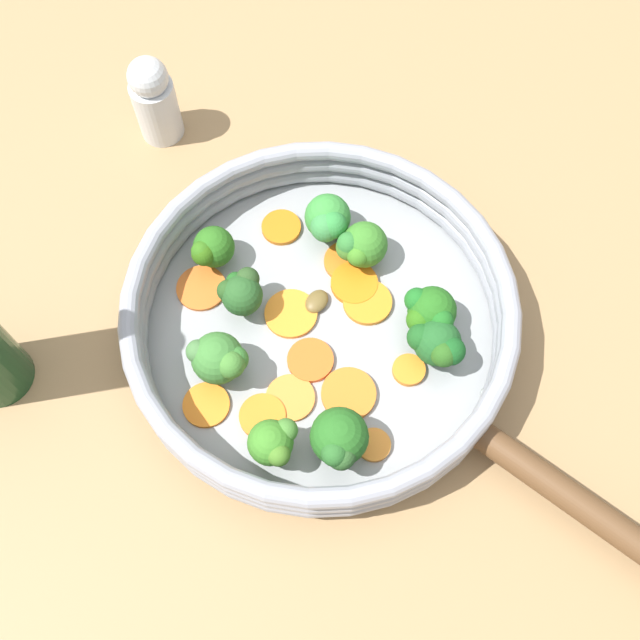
% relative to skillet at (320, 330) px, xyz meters
% --- Properties ---
extents(ground_plane, '(4.00, 4.00, 0.00)m').
position_rel_skillet_xyz_m(ground_plane, '(0.00, 0.00, -0.01)').
color(ground_plane, '#9B784E').
extents(skillet, '(0.32, 0.32, 0.01)m').
position_rel_skillet_xyz_m(skillet, '(0.00, 0.00, 0.00)').
color(skillet, '#939699').
rests_on(skillet, ground_plane).
extents(skillet_rim_wall, '(0.34, 0.34, 0.05)m').
position_rel_skillet_xyz_m(skillet_rim_wall, '(0.00, 0.00, 0.03)').
color(skillet_rim_wall, '#90929C').
rests_on(skillet_rim_wall, skillet).
extents(skillet_handle, '(0.12, 0.23, 0.02)m').
position_rel_skillet_xyz_m(skillet_handle, '(0.11, 0.26, 0.02)').
color(skillet_handle, brown).
rests_on(skillet_handle, skillet).
extents(skillet_rivet_left, '(0.01, 0.01, 0.01)m').
position_rel_skillet_xyz_m(skillet_rivet_left, '(0.09, 0.12, 0.01)').
color(skillet_rivet_left, '#969795').
rests_on(skillet_rivet_left, skillet).
extents(skillet_rivet_right, '(0.01, 0.01, 0.01)m').
position_rel_skillet_xyz_m(skillet_rivet_right, '(0.03, 0.15, 0.01)').
color(skillet_rivet_right, '#919796').
rests_on(skillet_rivet_right, skillet).
extents(carrot_slice_0, '(0.04, 0.04, 0.01)m').
position_rel_skillet_xyz_m(carrot_slice_0, '(0.09, 0.07, 0.01)').
color(carrot_slice_0, orange).
rests_on(carrot_slice_0, skillet).
extents(carrot_slice_1, '(0.06, 0.06, 0.01)m').
position_rel_skillet_xyz_m(carrot_slice_1, '(0.06, 0.04, 0.01)').
color(carrot_slice_1, orange).
rests_on(carrot_slice_1, skillet).
extents(carrot_slice_2, '(0.06, 0.06, 0.01)m').
position_rel_skillet_xyz_m(carrot_slice_2, '(0.09, -0.03, 0.01)').
color(carrot_slice_2, orange).
rests_on(carrot_slice_2, skillet).
extents(carrot_slice_3, '(0.05, 0.05, 0.00)m').
position_rel_skillet_xyz_m(carrot_slice_3, '(0.07, -0.01, 0.01)').
color(carrot_slice_3, orange).
rests_on(carrot_slice_3, skillet).
extents(carrot_slice_4, '(0.05, 0.05, 0.00)m').
position_rel_skillet_xyz_m(carrot_slice_4, '(0.10, -0.08, 0.01)').
color(carrot_slice_4, orange).
rests_on(carrot_slice_4, skillet).
extents(carrot_slice_5, '(0.06, 0.06, 0.00)m').
position_rel_skillet_xyz_m(carrot_slice_5, '(-0.01, -0.03, 0.01)').
color(carrot_slice_5, orange).
rests_on(carrot_slice_5, skillet).
extents(carrot_slice_6, '(0.05, 0.05, 0.00)m').
position_rel_skillet_xyz_m(carrot_slice_6, '(-0.09, -0.06, 0.01)').
color(carrot_slice_6, orange).
rests_on(carrot_slice_6, skillet).
extents(carrot_slice_7, '(0.05, 0.05, 0.01)m').
position_rel_skillet_xyz_m(carrot_slice_7, '(-0.03, 0.04, 0.01)').
color(carrot_slice_7, orange).
rests_on(carrot_slice_7, skillet).
extents(carrot_slice_8, '(0.06, 0.06, 0.01)m').
position_rel_skillet_xyz_m(carrot_slice_8, '(-0.07, 0.01, 0.01)').
color(carrot_slice_8, orange).
rests_on(carrot_slice_8, skillet).
extents(carrot_slice_9, '(0.04, 0.04, 0.01)m').
position_rel_skillet_xyz_m(carrot_slice_9, '(0.02, 0.09, 0.01)').
color(carrot_slice_9, orange).
rests_on(carrot_slice_9, skillet).
extents(carrot_slice_10, '(0.06, 0.06, 0.00)m').
position_rel_skillet_xyz_m(carrot_slice_10, '(-0.01, -0.11, 0.01)').
color(carrot_slice_10, orange).
rests_on(carrot_slice_10, skillet).
extents(carrot_slice_11, '(0.06, 0.06, 0.01)m').
position_rel_skillet_xyz_m(carrot_slice_11, '(-0.05, 0.02, 0.01)').
color(carrot_slice_11, orange).
rests_on(carrot_slice_11, skillet).
extents(carrot_slice_12, '(0.06, 0.06, 0.01)m').
position_rel_skillet_xyz_m(carrot_slice_12, '(0.03, -0.00, 0.01)').
color(carrot_slice_12, orange).
rests_on(carrot_slice_12, skillet).
extents(broccoli_floret_0, '(0.05, 0.05, 0.05)m').
position_rel_skillet_xyz_m(broccoli_floret_0, '(-0.03, 0.09, 0.03)').
color(broccoli_floret_0, '#7BA960').
rests_on(broccoli_floret_0, skillet).
extents(broccoli_floret_1, '(0.05, 0.04, 0.05)m').
position_rel_skillet_xyz_m(broccoli_floret_1, '(-0.09, -0.02, 0.03)').
color(broccoli_floret_1, '#799A51').
rests_on(broccoli_floret_1, skillet).
extents(broccoli_floret_2, '(0.04, 0.04, 0.04)m').
position_rel_skillet_xyz_m(broccoli_floret_2, '(-0.04, -0.11, 0.03)').
color(broccoli_floret_2, '#8AA75D').
rests_on(broccoli_floret_2, skillet).
extents(broccoli_floret_3, '(0.05, 0.05, 0.05)m').
position_rel_skillet_xyz_m(broccoli_floret_3, '(0.06, -0.07, 0.04)').
color(broccoli_floret_3, '#7A9450').
rests_on(broccoli_floret_3, skillet).
extents(broccoli_floret_4, '(0.04, 0.04, 0.05)m').
position_rel_skillet_xyz_m(broccoli_floret_4, '(-0.00, -0.07, 0.04)').
color(broccoli_floret_4, '#70A54C').
rests_on(broccoli_floret_4, skillet).
extents(broccoli_floret_5, '(0.05, 0.05, 0.05)m').
position_rel_skillet_xyz_m(broccoli_floret_5, '(-0.08, 0.02, 0.03)').
color(broccoli_floret_5, '#698F50').
rests_on(broccoli_floret_5, skillet).
extents(broccoli_floret_6, '(0.05, 0.05, 0.06)m').
position_rel_skillet_xyz_m(broccoli_floret_6, '(0.11, 0.04, 0.04)').
color(broccoli_floret_6, '#64914E').
rests_on(broccoli_floret_6, skillet).
extents(broccoli_floret_7, '(0.04, 0.05, 0.05)m').
position_rel_skillet_xyz_m(broccoli_floret_7, '(0.00, 0.10, 0.03)').
color(broccoli_floret_7, '#6D9A55').
rests_on(broccoli_floret_7, skillet).
extents(broccoli_floret_8, '(0.04, 0.04, 0.05)m').
position_rel_skillet_xyz_m(broccoli_floret_8, '(0.12, -0.01, 0.04)').
color(broccoli_floret_8, '#7BB56B').
rests_on(broccoli_floret_8, skillet).
extents(mushroom_piece_0, '(0.03, 0.03, 0.01)m').
position_rel_skillet_xyz_m(mushroom_piece_0, '(-0.02, -0.01, 0.01)').
color(mushroom_piece_0, brown).
rests_on(mushroom_piece_0, skillet).
extents(salt_shaker, '(0.04, 0.04, 0.10)m').
position_rel_skillet_xyz_m(salt_shaker, '(-0.18, -0.22, 0.04)').
color(salt_shaker, silver).
rests_on(salt_shaker, ground_plane).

